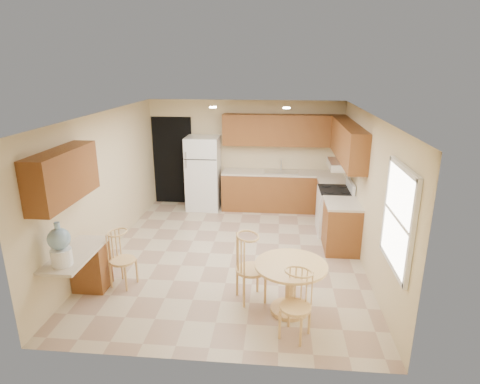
# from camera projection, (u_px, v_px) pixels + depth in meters

# --- Properties ---
(floor) EXTENTS (5.50, 5.50, 0.00)m
(floor) POSITION_uv_depth(u_px,v_px,m) (233.00, 254.00, 7.22)
(floor) COLOR tan
(floor) RESTS_ON ground
(ceiling) EXTENTS (4.50, 5.50, 0.02)m
(ceiling) POSITION_uv_depth(u_px,v_px,m) (232.00, 114.00, 6.47)
(ceiling) COLOR white
(ceiling) RESTS_ON wall_back
(wall_back) EXTENTS (4.50, 0.02, 2.50)m
(wall_back) POSITION_uv_depth(u_px,v_px,m) (245.00, 154.00, 9.45)
(wall_back) COLOR #CBB589
(wall_back) RESTS_ON floor
(wall_front) EXTENTS (4.50, 0.02, 2.50)m
(wall_front) POSITION_uv_depth(u_px,v_px,m) (203.00, 264.00, 4.24)
(wall_front) COLOR #CBB589
(wall_front) RESTS_ON floor
(wall_left) EXTENTS (0.02, 5.50, 2.50)m
(wall_left) POSITION_uv_depth(u_px,v_px,m) (105.00, 184.00, 7.05)
(wall_left) COLOR #CBB589
(wall_left) RESTS_ON floor
(wall_right) EXTENTS (0.02, 5.50, 2.50)m
(wall_right) POSITION_uv_depth(u_px,v_px,m) (367.00, 192.00, 6.64)
(wall_right) COLOR #CBB589
(wall_right) RESTS_ON floor
(doorway) EXTENTS (0.90, 0.02, 2.10)m
(doorway) POSITION_uv_depth(u_px,v_px,m) (173.00, 161.00, 9.66)
(doorway) COLOR black
(doorway) RESTS_ON floor
(base_cab_back) EXTENTS (2.75, 0.60, 0.87)m
(base_cab_back) POSITION_uv_depth(u_px,v_px,m) (281.00, 192.00, 9.34)
(base_cab_back) COLOR brown
(base_cab_back) RESTS_ON floor
(counter_back) EXTENTS (2.75, 0.63, 0.04)m
(counter_back) POSITION_uv_depth(u_px,v_px,m) (282.00, 173.00, 9.20)
(counter_back) COLOR beige
(counter_back) RESTS_ON base_cab_back
(base_cab_right_a) EXTENTS (0.60, 0.59, 0.87)m
(base_cab_right_a) POSITION_uv_depth(u_px,v_px,m) (331.00, 201.00, 8.68)
(base_cab_right_a) COLOR brown
(base_cab_right_a) RESTS_ON floor
(counter_right_a) EXTENTS (0.63, 0.59, 0.04)m
(counter_right_a) POSITION_uv_depth(u_px,v_px,m) (333.00, 181.00, 8.54)
(counter_right_a) COLOR beige
(counter_right_a) RESTS_ON base_cab_right_a
(base_cab_right_b) EXTENTS (0.60, 0.80, 0.87)m
(base_cab_right_b) POSITION_uv_depth(u_px,v_px,m) (341.00, 227.00, 7.30)
(base_cab_right_b) COLOR brown
(base_cab_right_b) RESTS_ON floor
(counter_right_b) EXTENTS (0.63, 0.80, 0.04)m
(counter_right_b) POSITION_uv_depth(u_px,v_px,m) (343.00, 204.00, 7.16)
(counter_right_b) COLOR beige
(counter_right_b) RESTS_ON base_cab_right_b
(upper_cab_back) EXTENTS (2.75, 0.33, 0.70)m
(upper_cab_back) POSITION_uv_depth(u_px,v_px,m) (283.00, 130.00, 9.04)
(upper_cab_back) COLOR brown
(upper_cab_back) RESTS_ON wall_back
(upper_cab_right) EXTENTS (0.33, 2.42, 0.70)m
(upper_cab_right) POSITION_uv_depth(u_px,v_px,m) (348.00, 142.00, 7.62)
(upper_cab_right) COLOR brown
(upper_cab_right) RESTS_ON wall_right
(upper_cab_left) EXTENTS (0.33, 1.40, 0.70)m
(upper_cab_left) POSITION_uv_depth(u_px,v_px,m) (63.00, 176.00, 5.33)
(upper_cab_left) COLOR brown
(upper_cab_left) RESTS_ON wall_left
(sink) EXTENTS (0.78, 0.44, 0.01)m
(sink) POSITION_uv_depth(u_px,v_px,m) (281.00, 172.00, 9.20)
(sink) COLOR silver
(sink) RESTS_ON counter_back
(range_hood) EXTENTS (0.50, 0.76, 0.14)m
(range_hood) POSITION_uv_depth(u_px,v_px,m) (342.00, 165.00, 7.73)
(range_hood) COLOR silver
(range_hood) RESTS_ON upper_cab_right
(desk_pedestal) EXTENTS (0.48, 0.42, 0.72)m
(desk_pedestal) POSITION_uv_depth(u_px,v_px,m) (91.00, 266.00, 6.04)
(desk_pedestal) COLOR brown
(desk_pedestal) RESTS_ON floor
(desk_top) EXTENTS (0.50, 1.20, 0.04)m
(desk_top) POSITION_uv_depth(u_px,v_px,m) (76.00, 254.00, 5.56)
(desk_top) COLOR beige
(desk_top) RESTS_ON desk_pedestal
(window) EXTENTS (0.06, 1.12, 1.30)m
(window) POSITION_uv_depth(u_px,v_px,m) (399.00, 218.00, 4.82)
(window) COLOR white
(window) RESTS_ON wall_right
(can_light_a) EXTENTS (0.14, 0.14, 0.02)m
(can_light_a) POSITION_uv_depth(u_px,v_px,m) (213.00, 107.00, 7.65)
(can_light_a) COLOR white
(can_light_a) RESTS_ON ceiling
(can_light_b) EXTENTS (0.14, 0.14, 0.02)m
(can_light_b) POSITION_uv_depth(u_px,v_px,m) (287.00, 108.00, 7.53)
(can_light_b) COLOR white
(can_light_b) RESTS_ON ceiling
(refrigerator) EXTENTS (0.75, 0.73, 1.70)m
(refrigerator) POSITION_uv_depth(u_px,v_px,m) (203.00, 173.00, 9.33)
(refrigerator) COLOR white
(refrigerator) RESTS_ON floor
(stove) EXTENTS (0.65, 0.76, 1.09)m
(stove) POSITION_uv_depth(u_px,v_px,m) (334.00, 211.00, 8.03)
(stove) COLOR white
(stove) RESTS_ON floor
(dining_table) EXTENTS (0.98, 0.98, 0.72)m
(dining_table) POSITION_uv_depth(u_px,v_px,m) (290.00, 281.00, 5.41)
(dining_table) COLOR #E3B671
(dining_table) RESTS_ON floor
(chair_table_a) EXTENTS (0.45, 0.57, 1.01)m
(chair_table_a) POSITION_uv_depth(u_px,v_px,m) (251.00, 264.00, 5.57)
(chair_table_a) COLOR #E3B671
(chair_table_a) RESTS_ON floor
(chair_table_b) EXTENTS (0.39, 0.44, 0.88)m
(chair_table_b) POSITION_uv_depth(u_px,v_px,m) (296.00, 303.00, 4.80)
(chair_table_b) COLOR #E3B671
(chair_table_b) RESTS_ON floor
(chair_desk) EXTENTS (0.39, 0.50, 0.87)m
(chair_desk) POSITION_uv_depth(u_px,v_px,m) (120.00, 256.00, 5.98)
(chair_desk) COLOR #E3B671
(chair_desk) RESTS_ON floor
(water_crock) EXTENTS (0.29, 0.29, 0.59)m
(water_crock) POSITION_uv_depth(u_px,v_px,m) (60.00, 246.00, 5.15)
(water_crock) COLOR white
(water_crock) RESTS_ON desk_top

